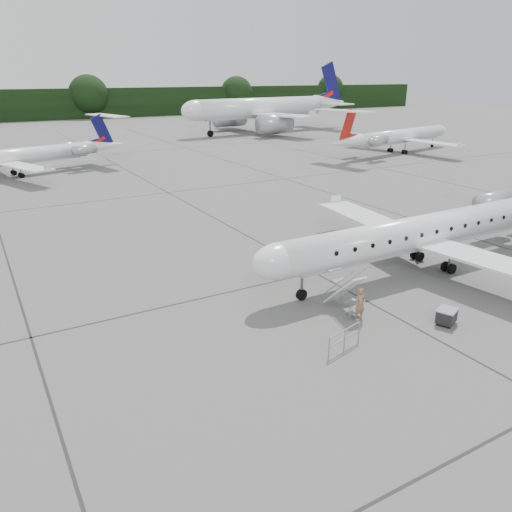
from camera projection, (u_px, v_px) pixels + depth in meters
ground at (420, 288)px, 28.87m from camera, size 320.00×320.00×0.00m
treeline at (49, 104)px, 133.31m from camera, size 260.00×4.00×8.00m
main_regional_jet at (428, 215)px, 30.51m from camera, size 27.61×19.91×7.07m
airstair at (344, 291)px, 25.75m from camera, size 0.86×2.26×2.21m
passenger at (360, 304)px, 24.78m from camera, size 0.67×0.46×1.77m
safety_railing at (344, 340)px, 22.24m from camera, size 2.16×0.60×1.00m
baggage_cart at (446, 316)px, 24.58m from camera, size 1.22×1.13×0.86m
bg_narrowbody at (261, 98)px, 102.75m from camera, size 42.26×32.55×14.12m
bg_regional_left at (5, 149)px, 58.64m from camera, size 29.07×24.01×6.63m
bg_regional_right at (403, 129)px, 77.52m from camera, size 30.78×24.75×7.20m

